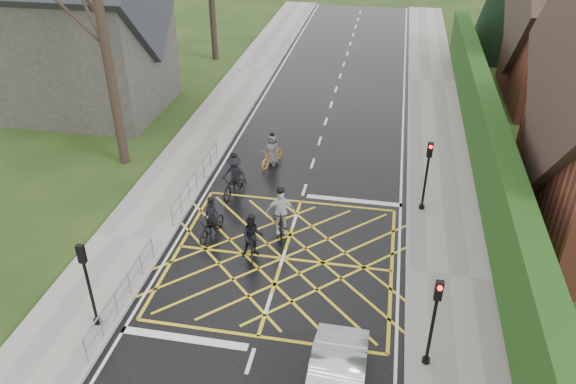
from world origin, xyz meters
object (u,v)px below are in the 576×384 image
(cyclist_mid, at_px, (235,179))
(cyclist_lead, at_px, (272,154))
(cyclist_back, at_px, (252,241))
(cyclist_front, at_px, (280,217))
(cyclist_rear, at_px, (212,224))

(cyclist_mid, relative_size, cyclist_lead, 1.18)
(cyclist_mid, height_order, cyclist_lead, cyclist_mid)
(cyclist_back, xyz_separation_m, cyclist_mid, (-1.82, 4.20, 0.04))
(cyclist_front, relative_size, cyclist_lead, 1.19)
(cyclist_lead, bearing_deg, cyclist_rear, -80.16)
(cyclist_rear, height_order, cyclist_lead, cyclist_rear)
(cyclist_rear, distance_m, cyclist_mid, 3.27)
(cyclist_front, bearing_deg, cyclist_mid, 119.45)
(cyclist_mid, bearing_deg, cyclist_rear, -79.67)
(cyclist_rear, height_order, cyclist_front, cyclist_front)
(cyclist_back, xyz_separation_m, cyclist_front, (0.74, 1.60, 0.08))
(cyclist_lead, bearing_deg, cyclist_mid, -90.08)
(cyclist_rear, height_order, cyclist_back, cyclist_back)
(cyclist_back, bearing_deg, cyclist_front, 51.71)
(cyclist_rear, xyz_separation_m, cyclist_mid, (0.03, 3.26, 0.16))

